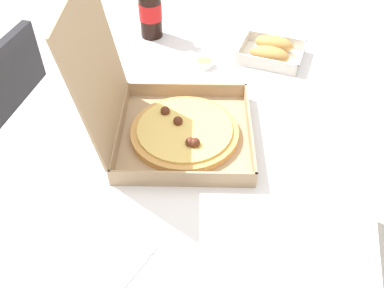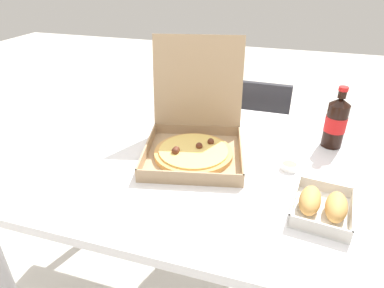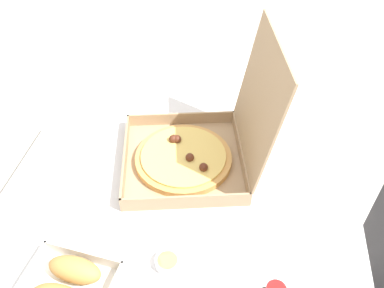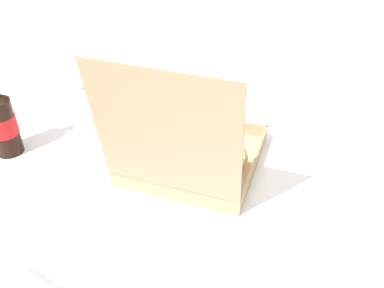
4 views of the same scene
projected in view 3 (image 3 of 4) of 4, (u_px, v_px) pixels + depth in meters
name	position (u px, v px, depth m)	size (l,w,h in m)	color
ground_plane	(189.00, 282.00, 1.64)	(10.00, 10.00, 0.00)	beige
dining_table	(188.00, 174.00, 1.19)	(1.23, 0.92, 0.74)	white
pizza_box_open	(197.00, 148.00, 1.08)	(0.40, 0.44, 0.37)	tan
bread_side_box	(68.00, 285.00, 0.83)	(0.17, 0.21, 0.06)	white
paper_menu	(226.00, 84.00, 1.39)	(0.21, 0.15, 0.00)	white
dipping_sauce_cup	(168.00, 262.00, 0.88)	(0.06, 0.06, 0.02)	white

